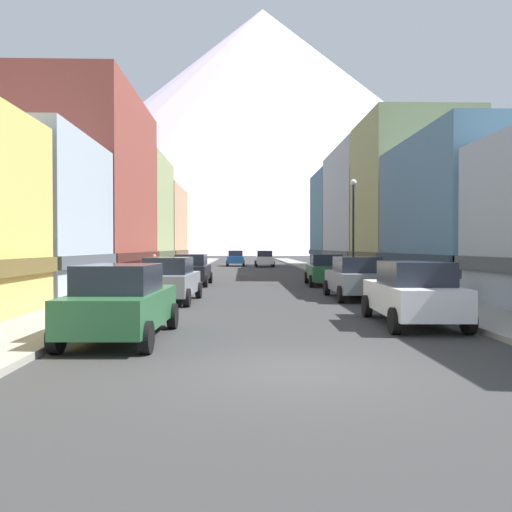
{
  "coord_description": "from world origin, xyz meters",
  "views": [
    {
      "loc": [
        -1.01,
        -9.09,
        2.18
      ],
      "look_at": [
        0.43,
        39.91,
        1.34
      ],
      "focal_mm": 36.68,
      "sensor_mm": 36.0,
      "label": 1
    }
  ],
  "objects_px": {
    "car_right_0": "(413,293)",
    "car_driving_0": "(236,258)",
    "car_driving_1": "(264,259)",
    "parking_meter_near": "(459,285)",
    "trash_bin_right": "(446,290)",
    "car_left_2": "(192,269)",
    "car_left_0": "(121,302)",
    "streetlamp_right": "(353,215)",
    "car_left_1": "(170,280)",
    "pedestrian_0": "(154,268)",
    "car_right_1": "(355,278)",
    "car_right_2": "(325,270)"
  },
  "relations": [
    {
      "from": "car_right_0",
      "to": "car_driving_1",
      "type": "bearing_deg",
      "value": 92.92
    },
    {
      "from": "car_left_1",
      "to": "streetlamp_right",
      "type": "xyz_separation_m",
      "value": [
        9.15,
        8.71,
        3.09
      ]
    },
    {
      "from": "car_right_0",
      "to": "trash_bin_right",
      "type": "xyz_separation_m",
      "value": [
        2.55,
        4.02,
        -0.26
      ]
    },
    {
      "from": "car_right_0",
      "to": "trash_bin_right",
      "type": "relative_size",
      "value": 4.55
    },
    {
      "from": "car_right_1",
      "to": "trash_bin_right",
      "type": "distance_m",
      "value": 4.19
    },
    {
      "from": "car_driving_0",
      "to": "parking_meter_near",
      "type": "relative_size",
      "value": 3.31
    },
    {
      "from": "car_left_0",
      "to": "streetlamp_right",
      "type": "relative_size",
      "value": 0.76
    },
    {
      "from": "car_right_2",
      "to": "car_driving_1",
      "type": "height_order",
      "value": "same"
    },
    {
      "from": "car_left_0",
      "to": "car_right_1",
      "type": "height_order",
      "value": "same"
    },
    {
      "from": "car_right_1",
      "to": "trash_bin_right",
      "type": "xyz_separation_m",
      "value": [
        2.55,
        -3.31,
        -0.26
      ]
    },
    {
      "from": "car_left_1",
      "to": "car_driving_1",
      "type": "xyz_separation_m",
      "value": [
        5.4,
        36.93,
        0.0
      ]
    },
    {
      "from": "car_left_2",
      "to": "car_right_1",
      "type": "xyz_separation_m",
      "value": [
        7.6,
        -8.13,
        0.0
      ]
    },
    {
      "from": "car_right_0",
      "to": "car_driving_0",
      "type": "distance_m",
      "value": 45.97
    },
    {
      "from": "car_right_1",
      "to": "car_driving_1",
      "type": "relative_size",
      "value": 1.0
    },
    {
      "from": "car_left_1",
      "to": "car_right_1",
      "type": "relative_size",
      "value": 1.02
    },
    {
      "from": "car_driving_0",
      "to": "car_right_1",
      "type": "bearing_deg",
      "value": -81.98
    },
    {
      "from": "car_driving_1",
      "to": "car_right_2",
      "type": "bearing_deg",
      "value": -85.51
    },
    {
      "from": "car_right_1",
      "to": "car_left_1",
      "type": "bearing_deg",
      "value": -171.5
    },
    {
      "from": "car_right_1",
      "to": "car_right_2",
      "type": "height_order",
      "value": "same"
    },
    {
      "from": "car_right_1",
      "to": "car_driving_0",
      "type": "height_order",
      "value": "same"
    },
    {
      "from": "car_right_2",
      "to": "car_driving_0",
      "type": "height_order",
      "value": "same"
    },
    {
      "from": "car_left_1",
      "to": "pedestrian_0",
      "type": "xyz_separation_m",
      "value": [
        -2.45,
        11.2,
        -0.02
      ]
    },
    {
      "from": "parking_meter_near",
      "to": "pedestrian_0",
      "type": "relative_size",
      "value": 0.84
    },
    {
      "from": "trash_bin_right",
      "to": "car_right_0",
      "type": "bearing_deg",
      "value": -122.41
    },
    {
      "from": "car_left_1",
      "to": "pedestrian_0",
      "type": "bearing_deg",
      "value": 102.33
    },
    {
      "from": "car_driving_0",
      "to": "car_driving_1",
      "type": "relative_size",
      "value": 1.0
    },
    {
      "from": "car_left_1",
      "to": "car_right_0",
      "type": "bearing_deg",
      "value": -39.17
    },
    {
      "from": "car_left_2",
      "to": "car_left_1",
      "type": "bearing_deg",
      "value": -90.01
    },
    {
      "from": "car_right_2",
      "to": "pedestrian_0",
      "type": "height_order",
      "value": "car_right_2"
    },
    {
      "from": "trash_bin_right",
      "to": "streetlamp_right",
      "type": "height_order",
      "value": "streetlamp_right"
    },
    {
      "from": "car_left_2",
      "to": "car_driving_1",
      "type": "height_order",
      "value": "same"
    },
    {
      "from": "car_right_0",
      "to": "car_right_2",
      "type": "distance_m",
      "value": 15.11
    },
    {
      "from": "car_driving_1",
      "to": "parking_meter_near",
      "type": "bearing_deg",
      "value": -84.3
    },
    {
      "from": "car_left_2",
      "to": "streetlamp_right",
      "type": "xyz_separation_m",
      "value": [
        9.15,
        -0.56,
        3.09
      ]
    },
    {
      "from": "car_driving_0",
      "to": "car_right_2",
      "type": "bearing_deg",
      "value": -79.98
    },
    {
      "from": "trash_bin_right",
      "to": "car_left_2",
      "type": "bearing_deg",
      "value": 131.57
    },
    {
      "from": "car_left_1",
      "to": "car_right_2",
      "type": "relative_size",
      "value": 1.0
    },
    {
      "from": "car_right_1",
      "to": "pedestrian_0",
      "type": "bearing_deg",
      "value": 134.97
    },
    {
      "from": "car_left_0",
      "to": "car_driving_1",
      "type": "xyz_separation_m",
      "value": [
        5.4,
        45.27,
        0.0
      ]
    },
    {
      "from": "car_right_0",
      "to": "car_driving_0",
      "type": "relative_size",
      "value": 1.01
    },
    {
      "from": "car_left_2",
      "to": "streetlamp_right",
      "type": "distance_m",
      "value": 9.67
    },
    {
      "from": "car_left_1",
      "to": "car_driving_1",
      "type": "relative_size",
      "value": 1.02
    },
    {
      "from": "car_left_2",
      "to": "streetlamp_right",
      "type": "relative_size",
      "value": 0.76
    },
    {
      "from": "car_right_0",
      "to": "car_driving_0",
      "type": "xyz_separation_m",
      "value": [
        -5.4,
        45.65,
        0.0
      ]
    },
    {
      "from": "car_driving_0",
      "to": "streetlamp_right",
      "type": "height_order",
      "value": "streetlamp_right"
    },
    {
      "from": "parking_meter_near",
      "to": "car_driving_0",
      "type": "bearing_deg",
      "value": 99.46
    },
    {
      "from": "car_left_0",
      "to": "parking_meter_near",
      "type": "distance_m",
      "value": 10.24
    },
    {
      "from": "parking_meter_near",
      "to": "streetlamp_right",
      "type": "height_order",
      "value": "streetlamp_right"
    },
    {
      "from": "car_driving_0",
      "to": "car_left_2",
      "type": "bearing_deg",
      "value": -94.17
    },
    {
      "from": "car_driving_0",
      "to": "parking_meter_near",
      "type": "height_order",
      "value": "car_driving_0"
    }
  ]
}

